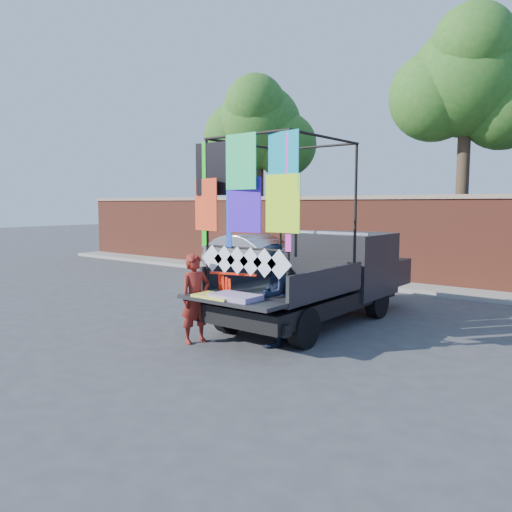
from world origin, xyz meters
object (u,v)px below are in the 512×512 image
Objects in this scene: sedan at (256,255)px; woman at (196,299)px; pickup_truck at (329,276)px; man at (272,295)px.

woman is at bearing -141.44° from sedan.
pickup_truck reaches higher than woman.
man reaches higher than sedan.
pickup_truck is 2.40m from man.
man is at bearing -82.80° from pickup_truck.
pickup_truck is at bearing 0.09° from woman.
pickup_truck reaches higher than sedan.
sedan is 2.38× the size of man.
man is (0.30, -2.38, -0.02)m from pickup_truck.
man is at bearing -44.45° from woman.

